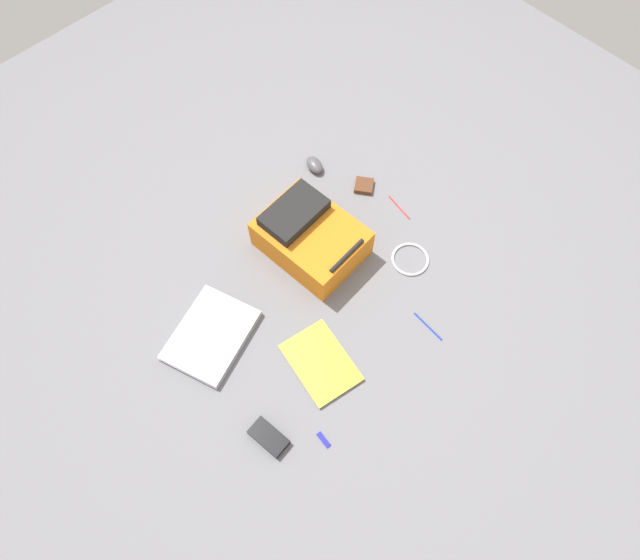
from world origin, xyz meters
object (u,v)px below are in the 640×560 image
book_red (321,363)px  pen_black (428,326)px  laptop (211,335)px  cable_coil (410,259)px  pen_blue (399,207)px  usb_stick (324,440)px  backpack (310,236)px  earbud_pouch (364,186)px  computer_mouse (315,165)px  power_brick (269,437)px

book_red → pen_black: book_red is taller
laptop → book_red: laptop is taller
book_red → cable_coil: 0.56m
laptop → book_red: 0.42m
pen_blue → usb_stick: (0.89, 0.46, 0.00)m
backpack → earbud_pouch: size_ratio=5.41×
computer_mouse → laptop: bearing=33.9°
computer_mouse → pen_blue: size_ratio=0.69×
power_brick → usb_stick: (-0.13, 0.13, -0.01)m
earbud_pouch → book_red: bearing=32.8°
backpack → laptop: backpack is taller
book_red → cable_coil: book_red is taller
pen_blue → laptop: bearing=-5.8°
book_red → earbud_pouch: (-0.68, -0.44, 0.00)m
book_red → usb_stick: 0.27m
power_brick → book_red: bearing=-167.6°
power_brick → usb_stick: size_ratio=2.25×
computer_mouse → pen_black: size_ratio=0.66×
laptop → earbud_pouch: (-0.89, -0.08, -0.01)m
backpack → earbud_pouch: backpack is taller
computer_mouse → cable_coil: size_ratio=0.64×
backpack → power_brick: backpack is taller
power_brick → pen_black: size_ratio=0.93×
usb_stick → pen_blue: bearing=-152.4°
cable_coil → usb_stick: size_ratio=2.50×
earbud_pouch → pen_blue: bearing=100.3°
pen_black → usb_stick: bearing=2.8°
power_brick → earbud_pouch: size_ratio=1.78×
laptop → power_brick: same height
book_red → computer_mouse: (-0.59, -0.65, 0.01)m
backpack → laptop: size_ratio=1.04×
computer_mouse → power_brick: 1.16m
computer_mouse → power_brick: computer_mouse is taller
backpack → power_brick: bearing=36.0°
backpack → earbud_pouch: (-0.37, -0.05, -0.07)m
computer_mouse → earbud_pouch: 0.23m
pen_blue → earbud_pouch: bearing=-79.7°
laptop → power_brick: 0.43m
laptop → power_brick: (0.09, 0.42, -0.00)m
cable_coil → pen_blue: bearing=-127.6°
backpack → computer_mouse: (-0.29, -0.27, -0.06)m
book_red → laptop: bearing=-58.3°
power_brick → pen_black: power_brick is taller
laptop → usb_stick: size_ratio=6.57×
cable_coil → pen_black: 0.29m
computer_mouse → pen_blue: bearing=119.7°
cable_coil → usb_stick: bearing=19.9°
computer_mouse → earbud_pouch: (-0.08, 0.22, -0.01)m
pen_black → pen_blue: size_ratio=1.04×
pen_blue → earbud_pouch: 0.18m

